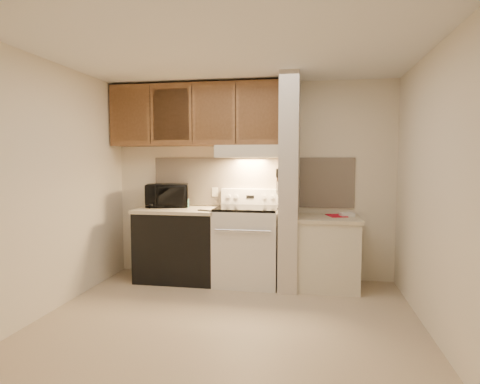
# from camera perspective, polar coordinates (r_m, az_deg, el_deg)

# --- Properties ---
(floor) EXTENTS (3.60, 3.60, 0.00)m
(floor) POSITION_cam_1_polar(r_m,az_deg,el_deg) (4.02, -1.63, -17.68)
(floor) COLOR #BCA88C
(floor) RESTS_ON ground
(ceiling) EXTENTS (3.60, 3.60, 0.00)m
(ceiling) POSITION_cam_1_polar(r_m,az_deg,el_deg) (3.84, -1.72, 19.32)
(ceiling) COLOR white
(ceiling) RESTS_ON wall_back
(wall_back) EXTENTS (3.60, 2.50, 0.02)m
(wall_back) POSITION_cam_1_polar(r_m,az_deg,el_deg) (5.20, 1.63, 1.60)
(wall_back) COLOR beige
(wall_back) RESTS_ON floor
(wall_left) EXTENTS (0.02, 3.00, 2.50)m
(wall_left) POSITION_cam_1_polar(r_m,az_deg,el_deg) (4.45, -25.02, 0.65)
(wall_left) COLOR beige
(wall_left) RESTS_ON floor
(wall_right) EXTENTS (0.02, 3.00, 2.50)m
(wall_right) POSITION_cam_1_polar(r_m,az_deg,el_deg) (3.80, 25.96, 0.02)
(wall_right) COLOR beige
(wall_right) RESTS_ON floor
(backsplash) EXTENTS (2.60, 0.02, 0.63)m
(backsplash) POSITION_cam_1_polar(r_m,az_deg,el_deg) (5.19, 1.61, 1.43)
(backsplash) COLOR beige
(backsplash) RESTS_ON wall_back
(range_body) EXTENTS (0.76, 0.65, 0.92)m
(range_body) POSITION_cam_1_polar(r_m,az_deg,el_deg) (4.97, 1.03, -7.74)
(range_body) COLOR silver
(range_body) RESTS_ON floor
(oven_window) EXTENTS (0.50, 0.01, 0.30)m
(oven_window) POSITION_cam_1_polar(r_m,az_deg,el_deg) (4.66, 0.43, -8.09)
(oven_window) COLOR black
(oven_window) RESTS_ON range_body
(oven_handle) EXTENTS (0.65, 0.02, 0.02)m
(oven_handle) POSITION_cam_1_polar(r_m,az_deg,el_deg) (4.58, 0.35, -5.50)
(oven_handle) COLOR silver
(oven_handle) RESTS_ON range_body
(cooktop) EXTENTS (0.74, 0.64, 0.03)m
(cooktop) POSITION_cam_1_polar(r_m,az_deg,el_deg) (4.89, 1.04, -2.30)
(cooktop) COLOR black
(cooktop) RESTS_ON range_body
(range_backguard) EXTENTS (0.76, 0.08, 0.20)m
(range_backguard) POSITION_cam_1_polar(r_m,az_deg,el_deg) (5.16, 1.53, -0.65)
(range_backguard) COLOR silver
(range_backguard) RESTS_ON range_body
(range_display) EXTENTS (0.10, 0.01, 0.04)m
(range_display) POSITION_cam_1_polar(r_m,az_deg,el_deg) (5.12, 1.46, -0.70)
(range_display) COLOR black
(range_display) RESTS_ON range_backguard
(range_knob_left_outer) EXTENTS (0.05, 0.02, 0.05)m
(range_knob_left_outer) POSITION_cam_1_polar(r_m,az_deg,el_deg) (5.16, -1.62, -0.65)
(range_knob_left_outer) COLOR silver
(range_knob_left_outer) RESTS_ON range_backguard
(range_knob_left_inner) EXTENTS (0.05, 0.02, 0.05)m
(range_knob_left_inner) POSITION_cam_1_polar(r_m,az_deg,el_deg) (5.14, -0.53, -0.67)
(range_knob_left_inner) COLOR silver
(range_knob_left_inner) RESTS_ON range_backguard
(range_knob_right_inner) EXTENTS (0.05, 0.02, 0.05)m
(range_knob_right_inner) POSITION_cam_1_polar(r_m,az_deg,el_deg) (5.09, 3.46, -0.73)
(range_knob_right_inner) COLOR silver
(range_knob_right_inner) RESTS_ON range_backguard
(range_knob_right_outer) EXTENTS (0.05, 0.02, 0.05)m
(range_knob_right_outer) POSITION_cam_1_polar(r_m,az_deg,el_deg) (5.08, 4.58, -0.75)
(range_knob_right_outer) COLOR silver
(range_knob_right_outer) RESTS_ON range_backguard
(dishwasher_front) EXTENTS (1.00, 0.63, 0.87)m
(dishwasher_front) POSITION_cam_1_polar(r_m,az_deg,el_deg) (5.19, -8.68, -7.55)
(dishwasher_front) COLOR black
(dishwasher_front) RESTS_ON floor
(left_countertop) EXTENTS (1.04, 0.67, 0.04)m
(left_countertop) POSITION_cam_1_polar(r_m,az_deg,el_deg) (5.11, -8.74, -2.56)
(left_countertop) COLOR beige
(left_countertop) RESTS_ON dishwasher_front
(spoon_rest) EXTENTS (0.20, 0.13, 0.01)m
(spoon_rest) POSITION_cam_1_polar(r_m,az_deg,el_deg) (4.83, -4.91, -2.63)
(spoon_rest) COLOR black
(spoon_rest) RESTS_ON left_countertop
(teal_jar) EXTENTS (0.13, 0.13, 0.11)m
(teal_jar) POSITION_cam_1_polar(r_m,az_deg,el_deg) (5.21, -7.79, -1.59)
(teal_jar) COLOR #336F6B
(teal_jar) RESTS_ON left_countertop
(outlet) EXTENTS (0.08, 0.01, 0.12)m
(outlet) POSITION_cam_1_polar(r_m,az_deg,el_deg) (5.28, -3.58, 0.00)
(outlet) COLOR beige
(outlet) RESTS_ON backsplash
(microwave) EXTENTS (0.61, 0.50, 0.30)m
(microwave) POSITION_cam_1_polar(r_m,az_deg,el_deg) (5.29, -10.30, -0.51)
(microwave) COLOR black
(microwave) RESTS_ON left_countertop
(partition_pillar) EXTENTS (0.22, 0.70, 2.50)m
(partition_pillar) POSITION_cam_1_polar(r_m,az_deg,el_deg) (4.81, 7.06, 1.32)
(partition_pillar) COLOR beige
(partition_pillar) RESTS_ON floor
(pillar_trim) EXTENTS (0.01, 0.70, 0.04)m
(pillar_trim) POSITION_cam_1_polar(r_m,az_deg,el_deg) (4.81, 5.68, 1.93)
(pillar_trim) COLOR brown
(pillar_trim) RESTS_ON partition_pillar
(knife_strip) EXTENTS (0.02, 0.42, 0.04)m
(knife_strip) POSITION_cam_1_polar(r_m,az_deg,el_deg) (4.76, 5.57, 2.14)
(knife_strip) COLOR black
(knife_strip) RESTS_ON partition_pillar
(knife_blade_a) EXTENTS (0.01, 0.03, 0.16)m
(knife_blade_a) POSITION_cam_1_polar(r_m,az_deg,el_deg) (4.61, 5.26, 0.82)
(knife_blade_a) COLOR silver
(knife_blade_a) RESTS_ON knife_strip
(knife_handle_a) EXTENTS (0.02, 0.02, 0.10)m
(knife_handle_a) POSITION_cam_1_polar(r_m,az_deg,el_deg) (4.59, 5.26, 2.68)
(knife_handle_a) COLOR black
(knife_handle_a) RESTS_ON knife_strip
(knife_blade_b) EXTENTS (0.01, 0.04, 0.18)m
(knife_blade_b) POSITION_cam_1_polar(r_m,az_deg,el_deg) (4.68, 5.33, 0.75)
(knife_blade_b) COLOR silver
(knife_blade_b) RESTS_ON knife_strip
(knife_handle_b) EXTENTS (0.02, 0.02, 0.10)m
(knife_handle_b) POSITION_cam_1_polar(r_m,az_deg,el_deg) (4.67, 5.34, 2.71)
(knife_handle_b) COLOR black
(knife_handle_b) RESTS_ON knife_strip
(knife_blade_c) EXTENTS (0.01, 0.04, 0.20)m
(knife_blade_c) POSITION_cam_1_polar(r_m,az_deg,el_deg) (4.78, 5.42, 0.71)
(knife_blade_c) COLOR silver
(knife_blade_c) RESTS_ON knife_strip
(knife_handle_c) EXTENTS (0.02, 0.02, 0.10)m
(knife_handle_c) POSITION_cam_1_polar(r_m,az_deg,el_deg) (4.76, 5.43, 2.74)
(knife_handle_c) COLOR black
(knife_handle_c) RESTS_ON knife_strip
(knife_blade_d) EXTENTS (0.01, 0.04, 0.16)m
(knife_blade_d) POSITION_cam_1_polar(r_m,az_deg,el_deg) (4.86, 5.50, 1.01)
(knife_blade_d) COLOR silver
(knife_blade_d) RESTS_ON knife_strip
(knife_handle_d) EXTENTS (0.02, 0.02, 0.10)m
(knife_handle_d) POSITION_cam_1_polar(r_m,az_deg,el_deg) (4.83, 5.49, 2.77)
(knife_handle_d) COLOR black
(knife_handle_d) RESTS_ON knife_strip
(knife_blade_e) EXTENTS (0.01, 0.04, 0.18)m
(knife_blade_e) POSITION_cam_1_polar(r_m,az_deg,el_deg) (4.94, 5.57, 0.95)
(knife_blade_e) COLOR silver
(knife_blade_e) RESTS_ON knife_strip
(knife_handle_e) EXTENTS (0.02, 0.02, 0.10)m
(knife_handle_e) POSITION_cam_1_polar(r_m,az_deg,el_deg) (4.91, 5.57, 2.80)
(knife_handle_e) COLOR black
(knife_handle_e) RESTS_ON knife_strip
(oven_mitt) EXTENTS (0.03, 0.11, 0.26)m
(oven_mitt) POSITION_cam_1_polar(r_m,az_deg,el_deg) (4.99, 5.63, 0.91)
(oven_mitt) COLOR slate
(oven_mitt) RESTS_ON partition_pillar
(right_cab_base) EXTENTS (0.70, 0.60, 0.81)m
(right_cab_base) POSITION_cam_1_polar(r_m,az_deg,el_deg) (4.93, 12.37, -8.62)
(right_cab_base) COLOR beige
(right_cab_base) RESTS_ON floor
(right_countertop) EXTENTS (0.74, 0.64, 0.04)m
(right_countertop) POSITION_cam_1_polar(r_m,az_deg,el_deg) (4.85, 12.46, -3.72)
(right_countertop) COLOR beige
(right_countertop) RESTS_ON right_cab_base
(red_folder) EXTENTS (0.26, 0.31, 0.01)m
(red_folder) POSITION_cam_1_polar(r_m,az_deg,el_deg) (4.95, 13.57, -3.29)
(red_folder) COLOR #B80C22
(red_folder) RESTS_ON right_countertop
(white_box) EXTENTS (0.19, 0.15, 0.04)m
(white_box) POSITION_cam_1_polar(r_m,az_deg,el_deg) (4.95, 14.97, -3.12)
(white_box) COLOR white
(white_box) RESTS_ON right_countertop
(range_hood) EXTENTS (0.78, 0.44, 0.15)m
(range_hood) POSITION_cam_1_polar(r_m,az_deg,el_deg) (4.98, 1.27, 5.78)
(range_hood) COLOR beige
(range_hood) RESTS_ON upper_cabinets
(hood_lip) EXTENTS (0.78, 0.04, 0.06)m
(hood_lip) POSITION_cam_1_polar(r_m,az_deg,el_deg) (4.77, 0.89, 5.29)
(hood_lip) COLOR beige
(hood_lip) RESTS_ON range_hood
(upper_cabinets) EXTENTS (2.18, 0.33, 0.77)m
(upper_cabinets) POSITION_cam_1_polar(r_m,az_deg,el_deg) (5.20, -6.32, 10.78)
(upper_cabinets) COLOR brown
(upper_cabinets) RESTS_ON wall_back
(cab_door_a) EXTENTS (0.46, 0.01, 0.63)m
(cab_door_a) POSITION_cam_1_polar(r_m,az_deg,el_deg) (5.34, -15.41, 10.49)
(cab_door_a) COLOR brown
(cab_door_a) RESTS_ON upper_cabinets
(cab_gap_a) EXTENTS (0.01, 0.01, 0.73)m
(cab_gap_a) POSITION_cam_1_polar(r_m,az_deg,el_deg) (5.23, -12.67, 10.67)
(cab_gap_a) COLOR black
(cab_gap_a) RESTS_ON upper_cabinets
(cab_door_b) EXTENTS (0.46, 0.01, 0.63)m
(cab_door_b) POSITION_cam_1_polar(r_m,az_deg,el_deg) (5.13, -9.80, 10.83)
(cab_door_b) COLOR brown
(cab_door_b) RESTS_ON upper_cabinets
(cab_gap_b) EXTENTS (0.01, 0.01, 0.73)m
(cab_gap_b) POSITION_cam_1_polar(r_m,az_deg,el_deg) (5.05, -6.83, 10.97)
(cab_gap_b) COLOR black
(cab_gap_b) RESTS_ON upper_cabinets
(cab_door_c) EXTENTS (0.46, 0.01, 0.63)m
(cab_door_c) POSITION_cam_1_polar(r_m,az_deg,el_deg) (4.98, -3.77, 11.08)
(cab_door_c) COLOR brown
(cab_door_c) RESTS_ON upper_cabinets
(cab_gap_c) EXTENTS (0.01, 0.01, 0.73)m
(cab_gap_c) POSITION_cam_1_polar(r_m,az_deg,el_deg) (4.92, -0.62, 11.17)
(cab_gap_c) COLOR black
(cab_gap_c) RESTS_ON upper_cabinets
(cab_door_d) EXTENTS (0.46, 0.01, 0.63)m
(cab_door_d) POSITION_cam_1_polar(r_m,az_deg,el_deg) (4.88, 2.59, 11.22)
(cab_door_d) COLOR brown
(cab_door_d) RESTS_ON upper_cabinets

